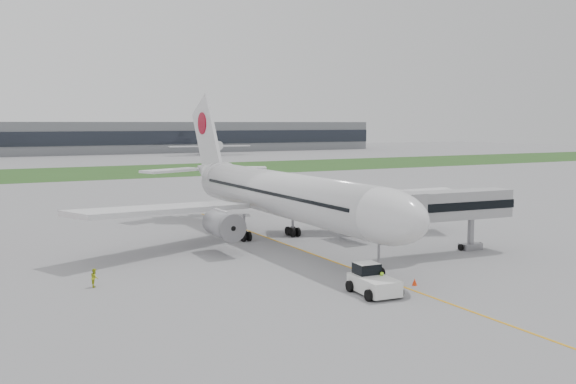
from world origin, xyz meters
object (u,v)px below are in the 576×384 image
airliner (277,192)px  jet_bridge (446,206)px  ground_crew_near (381,282)px  pushback_tug (372,280)px

airliner → jet_bridge: airliner is taller
jet_bridge → airliner: bearing=134.9°
jet_bridge → ground_crew_near: (-15.13, -9.61, -4.11)m
airliner → pushback_tug: airliner is taller
airliner → ground_crew_near: airliner is taller
pushback_tug → jet_bridge: 18.94m
airliner → ground_crew_near: (-2.71, -23.99, -4.82)m
airliner → ground_crew_near: 24.62m
ground_crew_near → airliner: bearing=-126.7°
jet_bridge → ground_crew_near: size_ratio=8.66×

